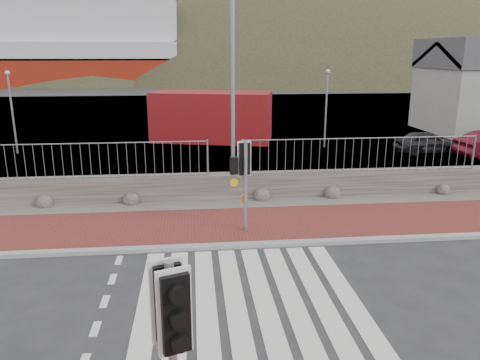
{
  "coord_description": "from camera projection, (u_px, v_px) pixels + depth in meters",
  "views": [
    {
      "loc": [
        -1.08,
        -8.44,
        5.04
      ],
      "look_at": [
        0.09,
        3.0,
        1.86
      ],
      "focal_mm": 35.0,
      "sensor_mm": 36.0,
      "label": 1
    }
  ],
  "objects": [
    {
      "name": "ground",
      "position": [
        251.0,
        307.0,
        9.54
      ],
      "size": [
        220.0,
        220.0,
        0.0
      ],
      "primitive_type": "plane",
      "color": "#28282B",
      "rests_on": "ground"
    },
    {
      "name": "sidewalk_far",
      "position": [
        232.0,
        226.0,
        13.85
      ],
      "size": [
        40.0,
        3.0,
        0.08
      ],
      "primitive_type": "cube",
      "color": "maroon",
      "rests_on": "ground"
    },
    {
      "name": "kerb_far",
      "position": [
        237.0,
        246.0,
        12.41
      ],
      "size": [
        40.0,
        0.25,
        0.12
      ],
      "primitive_type": "cube",
      "color": "gray",
      "rests_on": "ground"
    },
    {
      "name": "zebra_crossing",
      "position": [
        251.0,
        306.0,
        9.54
      ],
      "size": [
        4.62,
        5.6,
        0.01
      ],
      "color": "silver",
      "rests_on": "ground"
    },
    {
      "name": "gravel_strip",
      "position": [
        227.0,
        205.0,
        15.77
      ],
      "size": [
        40.0,
        1.5,
        0.06
      ],
      "primitive_type": "cube",
      "color": "#59544C",
      "rests_on": "ground"
    },
    {
      "name": "stone_wall",
      "position": [
        225.0,
        186.0,
        16.42
      ],
      "size": [
        40.0,
        0.6,
        0.9
      ],
      "primitive_type": "cube",
      "color": "#46403A",
      "rests_on": "ground"
    },
    {
      "name": "railing",
      "position": [
        225.0,
        149.0,
        15.91
      ],
      "size": [
        18.07,
        0.07,
        1.22
      ],
      "color": "gray",
      "rests_on": "stone_wall"
    },
    {
      "name": "quay",
      "position": [
        206.0,
        118.0,
        36.29
      ],
      "size": [
        120.0,
        40.0,
        0.5
      ],
      "primitive_type": "cube",
      "color": "#4C4C4F",
      "rests_on": "ground"
    },
    {
      "name": "water",
      "position": [
        199.0,
        86.0,
        69.85
      ],
      "size": [
        220.0,
        50.0,
        0.05
      ],
      "primitive_type": "cube",
      "color": "#3F4C54",
      "rests_on": "ground"
    },
    {
      "name": "ferry",
      "position": [
        34.0,
        49.0,
        70.81
      ],
      "size": [
        50.0,
        16.0,
        20.0
      ],
      "color": "maroon",
      "rests_on": "ground"
    },
    {
      "name": "hills_backdrop",
      "position": [
        231.0,
        186.0,
        100.63
      ],
      "size": [
        254.0,
        90.0,
        100.0
      ],
      "color": "#2D321E",
      "rests_on": "ground"
    },
    {
      "name": "traffic_signal_near",
      "position": [
        172.0,
        324.0,
        5.37
      ],
      "size": [
        0.46,
        0.36,
        2.8
      ],
      "rotation": [
        0.0,
        0.0,
        0.34
      ],
      "color": "gray",
      "rests_on": "ground"
    },
    {
      "name": "traffic_signal_far",
      "position": [
        244.0,
        167.0,
        12.9
      ],
      "size": [
        0.66,
        0.32,
        2.68
      ],
      "rotation": [
        0.0,
        0.0,
        3.35
      ],
      "color": "gray",
      "rests_on": "ground"
    },
    {
      "name": "streetlight",
      "position": [
        237.0,
        51.0,
        16.02
      ],
      "size": [
        1.9,
        0.31,
        8.95
      ],
      "rotation": [
        0.0,
        0.0,
        0.06
      ],
      "color": "gray",
      "rests_on": "ground"
    },
    {
      "name": "shipping_container",
      "position": [
        212.0,
        116.0,
        26.88
      ],
      "size": [
        7.18,
        4.34,
        2.79
      ],
      "primitive_type": "cube",
      "rotation": [
        0.0,
        0.0,
        -0.25
      ],
      "color": "maroon",
      "rests_on": "ground"
    },
    {
      "name": "car_a",
      "position": [
        428.0,
        142.0,
        23.78
      ],
      "size": [
        3.34,
        1.46,
        1.12
      ],
      "primitive_type": "imported",
      "rotation": [
        0.0,
        0.0,
        1.53
      ],
      "color": "black",
      "rests_on": "ground"
    }
  ]
}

